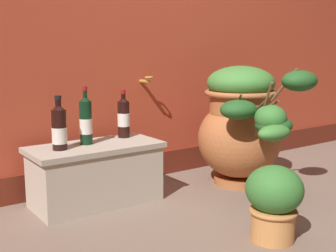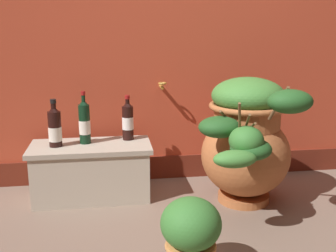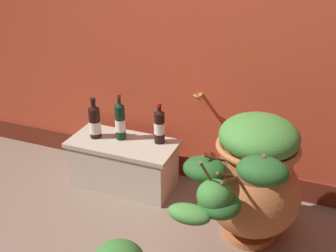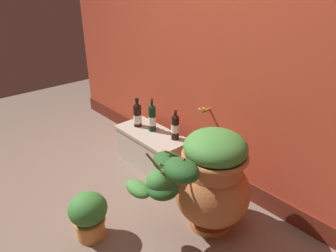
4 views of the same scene
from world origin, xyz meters
TOP-DOWN VIEW (x-y plane):
  - terracotta_urn at (0.42, 0.60)m, footprint 0.62×0.82m
  - stone_ledge at (-0.51, 0.83)m, footprint 0.75×0.36m
  - wine_bottle_left at (-0.72, 0.83)m, footprint 0.08×0.08m
  - wine_bottle_middle at (-0.54, 0.87)m, footprint 0.07×0.07m
  - wine_bottle_right at (-0.27, 0.92)m, footprint 0.07×0.07m
  - potted_shrub at (-0.06, -0.10)m, footprint 0.26×0.27m

SIDE VIEW (x-z plane):
  - stone_ledge at x=-0.51m, z-range 0.01..0.36m
  - potted_shrub at x=-0.06m, z-range 0.02..0.38m
  - terracotta_urn at x=0.42m, z-range 0.02..0.80m
  - wine_bottle_left at x=-0.72m, z-range 0.32..0.62m
  - wine_bottle_right at x=-0.27m, z-range 0.33..0.62m
  - wine_bottle_middle at x=-0.54m, z-range 0.32..0.65m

